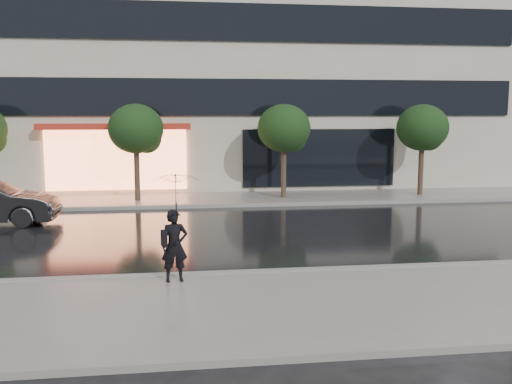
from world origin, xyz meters
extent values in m
plane|color=black|center=(0.00, 0.00, 0.00)|extent=(120.00, 120.00, 0.00)
cube|color=slate|center=(0.00, -3.25, 0.06)|extent=(60.00, 4.50, 0.12)
cube|color=slate|center=(0.00, 10.25, 0.06)|extent=(60.00, 3.50, 0.12)
cube|color=gray|center=(0.00, -1.00, 0.07)|extent=(60.00, 0.25, 0.14)
cube|color=gray|center=(0.00, 8.50, 0.07)|extent=(60.00, 0.25, 0.14)
cube|color=beige|center=(0.00, 18.00, 9.00)|extent=(30.00, 12.00, 18.00)
cube|color=black|center=(0.00, 11.94, 4.30)|extent=(28.00, 0.12, 1.60)
cube|color=black|center=(0.00, 11.94, 7.50)|extent=(28.00, 0.12, 1.60)
cube|color=#FF8C59|center=(-4.00, 11.92, 1.60)|extent=(6.00, 0.10, 2.60)
cube|color=#B1271B|center=(-4.00, 11.59, 3.05)|extent=(6.40, 0.70, 0.25)
cube|color=black|center=(5.00, 11.94, 1.60)|extent=(7.00, 0.10, 2.60)
cylinder|color=#33261C|center=(-3.00, 10.00, 1.10)|extent=(0.22, 0.22, 2.20)
ellipsoid|color=black|center=(-3.00, 10.00, 3.00)|extent=(2.20, 2.20, 1.98)
sphere|color=black|center=(-2.60, 10.20, 2.60)|extent=(1.20, 1.20, 1.20)
cylinder|color=#33261C|center=(3.00, 10.00, 1.10)|extent=(0.22, 0.22, 2.20)
ellipsoid|color=black|center=(3.00, 10.00, 3.00)|extent=(2.20, 2.20, 1.98)
sphere|color=black|center=(3.40, 10.20, 2.60)|extent=(1.20, 1.20, 1.20)
cylinder|color=#33261C|center=(9.00, 10.00, 1.10)|extent=(0.22, 0.22, 2.20)
ellipsoid|color=black|center=(9.00, 10.00, 3.00)|extent=(2.20, 2.20, 1.98)
sphere|color=black|center=(9.40, 10.20, 2.60)|extent=(1.20, 1.20, 1.20)
imported|color=black|center=(-1.42, -1.50, 0.88)|extent=(0.61, 0.45, 1.52)
imported|color=#3E0B16|center=(-1.37, -1.49, 1.96)|extent=(1.18, 1.19, 0.94)
cylinder|color=black|center=(-1.37, -1.49, 1.44)|extent=(0.02, 0.02, 0.76)
cube|color=black|center=(-1.63, -1.59, 1.06)|extent=(0.15, 0.30, 0.32)
camera|label=1|loc=(-1.27, -13.25, 3.64)|focal=40.00mm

